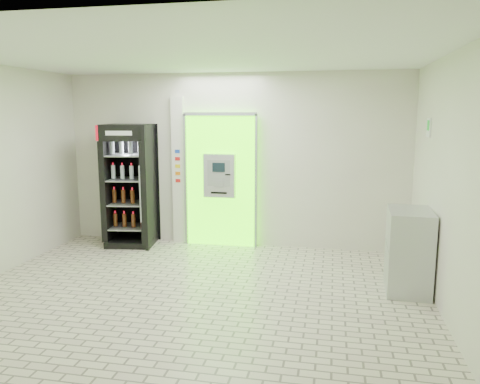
# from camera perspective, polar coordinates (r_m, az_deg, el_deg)

# --- Properties ---
(ground) EXTENTS (6.00, 6.00, 0.00)m
(ground) POSITION_cam_1_polar(r_m,az_deg,el_deg) (6.16, -5.82, -12.53)
(ground) COLOR #BFB09E
(ground) RESTS_ON ground
(room_shell) EXTENTS (6.00, 6.00, 6.00)m
(room_shell) POSITION_cam_1_polar(r_m,az_deg,el_deg) (5.73, -6.14, 4.79)
(room_shell) COLOR silver
(room_shell) RESTS_ON ground
(atm_assembly) EXTENTS (1.30, 0.24, 2.33)m
(atm_assembly) POSITION_cam_1_polar(r_m,az_deg,el_deg) (8.17, -2.35, 1.54)
(atm_assembly) COLOR #43F900
(atm_assembly) RESTS_ON ground
(pillar) EXTENTS (0.22, 0.11, 2.60)m
(pillar) POSITION_cam_1_polar(r_m,az_deg,el_deg) (8.40, -7.47, 2.58)
(pillar) COLOR silver
(pillar) RESTS_ON ground
(beverage_cooler) EXTENTS (0.89, 0.83, 2.13)m
(beverage_cooler) POSITION_cam_1_polar(r_m,az_deg,el_deg) (8.45, -13.19, 0.54)
(beverage_cooler) COLOR black
(beverage_cooler) RESTS_ON ground
(steel_cabinet) EXTENTS (0.58, 0.83, 1.08)m
(steel_cabinet) POSITION_cam_1_polar(r_m,az_deg,el_deg) (6.54, 19.86, -6.75)
(steel_cabinet) COLOR #AFB1B7
(steel_cabinet) RESTS_ON ground
(exit_sign) EXTENTS (0.02, 0.22, 0.26)m
(exit_sign) POSITION_cam_1_polar(r_m,az_deg,el_deg) (6.97, 22.03, 7.31)
(exit_sign) COLOR white
(exit_sign) RESTS_ON room_shell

